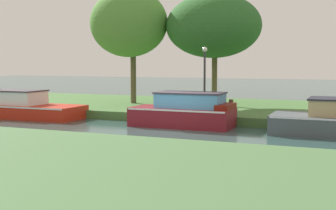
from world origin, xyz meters
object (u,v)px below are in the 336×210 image
Objects in this scene: willow_tree_left at (129,23)px; lamp_post at (205,71)px; red_narrowboat at (5,104)px; mooring_post_far at (231,108)px; maroon_barge at (185,112)px; willow_tree_centre at (213,26)px.

willow_tree_left reaches higher than lamp_post.
red_narrowboat is 10.77× the size of mooring_post_far.
red_narrowboat reaches higher than maroon_barge.
willow_tree_centre is 8.20× the size of mooring_post_far.
maroon_barge is 0.72× the size of willow_tree_centre.
willow_tree_centre is 4.09m from lamp_post.
red_narrowboat is 7.87m from willow_tree_left.
mooring_post_far is (1.70, 1.17, 0.13)m from maroon_barge.
willow_tree_left is 2.09× the size of lamp_post.
willow_tree_left is 8.76× the size of mooring_post_far.
red_narrowboat is 2.58× the size of lamp_post.
willow_tree_left is 6.30m from lamp_post.
red_narrowboat is at bearing -134.25° from willow_tree_left.
willow_tree_left is (4.62, 4.74, 4.25)m from red_narrowboat.
mooring_post_far is at bearing -36.50° from lamp_post.
red_narrowboat is at bearing -148.65° from willow_tree_centre.
red_narrowboat is (-9.73, -0.00, 0.01)m from maroon_barge.
willow_tree_left is at bearing 155.34° from lamp_post.
lamp_post is 2.51m from mooring_post_far.
mooring_post_far is at bearing 5.83° from red_narrowboat.
mooring_post_far is (11.43, 1.17, 0.12)m from red_narrowboat.
maroon_barge is 8.17m from willow_tree_left.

